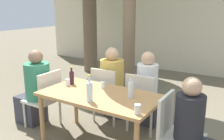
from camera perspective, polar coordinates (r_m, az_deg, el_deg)
name	(u,v)px	position (r m, az deg, el deg)	size (l,w,h in m)	color
cafe_building_wall	(193,22)	(7.13, 17.98, 10.34)	(10.00, 0.08, 2.80)	beige
dining_table_front	(100,100)	(3.25, -2.80, -6.79)	(1.54, 0.83, 0.74)	#B27F4C
patio_chair_0	(45,96)	(3.92, -14.98, -5.82)	(0.44, 0.44, 0.90)	beige
patio_chair_1	(175,130)	(2.91, 14.13, -13.14)	(0.44, 0.44, 0.90)	beige
patio_chair_2	(107,92)	(3.97, -1.13, -5.07)	(0.44, 0.44, 0.90)	beige
patio_chair_3	(142,100)	(3.69, 6.97, -6.72)	(0.44, 0.44, 0.90)	beige
person_seated_0	(35,91)	(4.07, -17.24, -4.63)	(0.59, 0.38, 1.20)	#383842
person_seated_1	(197,136)	(2.86, 18.87, -14.14)	(0.55, 0.31, 1.14)	#383842
person_seated_2	(115,86)	(4.14, 0.59, -3.65)	(0.38, 0.59, 1.20)	#383842
person_seated_3	(149,93)	(3.89, 8.46, -5.33)	(0.31, 0.56, 1.19)	#383842
water_bottle_0	(131,89)	(3.06, 4.32, -4.38)	(0.07, 0.07, 0.28)	silver
wine_bottle_1	(72,77)	(3.62, -9.19, -1.68)	(0.06, 0.06, 0.26)	#331923
water_bottle_2	(90,91)	(2.94, -5.15, -4.87)	(0.07, 0.07, 0.33)	silver
drinking_glass_0	(68,82)	(3.58, -10.08, -2.80)	(0.06, 0.06, 0.10)	white
drinking_glass_1	(103,85)	(3.42, -2.08, -3.44)	(0.06, 0.06, 0.09)	white
drinking_glass_2	(137,109)	(2.64, 5.83, -8.91)	(0.07, 0.07, 0.11)	silver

